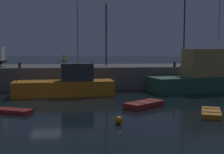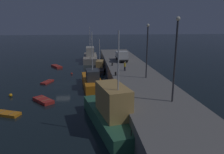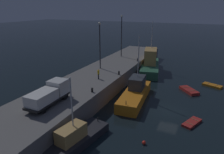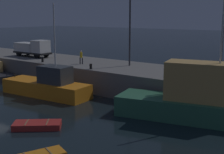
{
  "view_description": "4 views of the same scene",
  "coord_description": "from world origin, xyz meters",
  "px_view_note": "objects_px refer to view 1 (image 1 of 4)",
  "views": [
    {
      "loc": [
        3.21,
        -26.34,
        4.84
      ],
      "look_at": [
        6.55,
        9.22,
        1.48
      ],
      "focal_mm": 49.55,
      "sensor_mm": 36.0,
      "label": 1
    },
    {
      "loc": [
        38.06,
        4.93,
        11.04
      ],
      "look_at": [
        3.73,
        8.57,
        2.25
      ],
      "focal_mm": 34.78,
      "sensor_mm": 36.0,
      "label": 2
    },
    {
      "loc": [
        -25.58,
        -3.44,
        13.24
      ],
      "look_at": [
        3.97,
        10.25,
        2.13
      ],
      "focal_mm": 33.22,
      "sensor_mm": 36.0,
      "label": 3
    },
    {
      "loc": [
        26.23,
        -16.36,
        8.36
      ],
      "look_at": [
        6.29,
        10.16,
        1.83
      ],
      "focal_mm": 50.61,
      "sensor_mm": 36.0,
      "label": 4
    }
  ],
  "objects_px": {
    "dinghy_orange_near": "(144,104)",
    "bollard_central": "(20,65)",
    "dockworker": "(64,59)",
    "bollard_east": "(92,65)",
    "fishing_trawler_red": "(203,76)",
    "bollard_west": "(175,64)",
    "rowboat_blue_far": "(211,113)",
    "lamp_post_east": "(184,26)",
    "mooring_buoy_near": "(119,120)",
    "fishing_boat_blue": "(66,85)",
    "dinghy_red_small": "(13,111)",
    "lamp_post_west": "(106,28)"
  },
  "relations": [
    {
      "from": "lamp_post_east",
      "to": "mooring_buoy_near",
      "type": "bearing_deg",
      "value": -118.09
    },
    {
      "from": "mooring_buoy_near",
      "to": "bollard_east",
      "type": "bearing_deg",
      "value": 94.3
    },
    {
      "from": "fishing_boat_blue",
      "to": "bollard_east",
      "type": "xyz_separation_m",
      "value": [
        2.71,
        3.8,
        1.81
      ]
    },
    {
      "from": "fishing_boat_blue",
      "to": "rowboat_blue_far",
      "type": "height_order",
      "value": "fishing_boat_blue"
    },
    {
      "from": "fishing_boat_blue",
      "to": "mooring_buoy_near",
      "type": "xyz_separation_m",
      "value": [
        3.93,
        -12.39,
        -0.85
      ]
    },
    {
      "from": "dinghy_red_small",
      "to": "rowboat_blue_far",
      "type": "height_order",
      "value": "rowboat_blue_far"
    },
    {
      "from": "rowboat_blue_far",
      "to": "bollard_east",
      "type": "distance_m",
      "value": 16.68
    },
    {
      "from": "dinghy_red_small",
      "to": "dinghy_orange_near",
      "type": "bearing_deg",
      "value": 7.24
    },
    {
      "from": "bollard_east",
      "to": "mooring_buoy_near",
      "type": "bearing_deg",
      "value": -85.7
    },
    {
      "from": "dinghy_orange_near",
      "to": "mooring_buoy_near",
      "type": "height_order",
      "value": "mooring_buoy_near"
    },
    {
      "from": "rowboat_blue_far",
      "to": "mooring_buoy_near",
      "type": "distance_m",
      "value": 7.21
    },
    {
      "from": "dinghy_red_small",
      "to": "lamp_post_west",
      "type": "height_order",
      "value": "lamp_post_west"
    },
    {
      "from": "dinghy_orange_near",
      "to": "bollard_central",
      "type": "height_order",
      "value": "bollard_central"
    },
    {
      "from": "lamp_post_east",
      "to": "bollard_east",
      "type": "bearing_deg",
      "value": -159.15
    },
    {
      "from": "dinghy_red_small",
      "to": "bollard_west",
      "type": "distance_m",
      "value": 20.24
    },
    {
      "from": "lamp_post_west",
      "to": "bollard_east",
      "type": "relative_size",
      "value": 14.26
    },
    {
      "from": "fishing_boat_blue",
      "to": "dinghy_red_small",
      "type": "height_order",
      "value": "fishing_boat_blue"
    },
    {
      "from": "fishing_trawler_red",
      "to": "bollard_east",
      "type": "xyz_separation_m",
      "value": [
        -12.43,
        1.94,
        1.22
      ]
    },
    {
      "from": "dinghy_orange_near",
      "to": "lamp_post_east",
      "type": "distance_m",
      "value": 19.21
    },
    {
      "from": "lamp_post_east",
      "to": "bollard_central",
      "type": "xyz_separation_m",
      "value": [
        -20.55,
        -4.38,
        -4.88
      ]
    },
    {
      "from": "bollard_east",
      "to": "fishing_trawler_red",
      "type": "bearing_deg",
      "value": -8.87
    },
    {
      "from": "mooring_buoy_near",
      "to": "fishing_trawler_red",
      "type": "bearing_deg",
      "value": 51.79
    },
    {
      "from": "dockworker",
      "to": "bollard_central",
      "type": "xyz_separation_m",
      "value": [
        -4.92,
        -1.71,
        -0.63
      ]
    },
    {
      "from": "bollard_central",
      "to": "bollard_west",
      "type": "bearing_deg",
      "value": -1.12
    },
    {
      "from": "dinghy_red_small",
      "to": "lamp_post_west",
      "type": "relative_size",
      "value": 0.38
    },
    {
      "from": "dockworker",
      "to": "lamp_post_east",
      "type": "bearing_deg",
      "value": 9.69
    },
    {
      "from": "fishing_boat_blue",
      "to": "bollard_central",
      "type": "relative_size",
      "value": 18.24
    },
    {
      "from": "fishing_boat_blue",
      "to": "lamp_post_east",
      "type": "height_order",
      "value": "lamp_post_east"
    },
    {
      "from": "dinghy_orange_near",
      "to": "bollard_east",
      "type": "xyz_separation_m",
      "value": [
        -3.96,
        10.82,
        2.68
      ]
    },
    {
      "from": "fishing_trawler_red",
      "to": "bollard_west",
      "type": "relative_size",
      "value": 20.11
    },
    {
      "from": "fishing_trawler_red",
      "to": "dockworker",
      "type": "relative_size",
      "value": 7.67
    },
    {
      "from": "rowboat_blue_far",
      "to": "fishing_boat_blue",
      "type": "bearing_deg",
      "value": 136.06
    },
    {
      "from": "dinghy_orange_near",
      "to": "fishing_trawler_red",
      "type": "bearing_deg",
      "value": 46.35
    },
    {
      "from": "dinghy_orange_near",
      "to": "dockworker",
      "type": "distance_m",
      "value": 15.12
    },
    {
      "from": "fishing_trawler_red",
      "to": "lamp_post_west",
      "type": "xyz_separation_m",
      "value": [
        -10.44,
        6.46,
        5.69
      ]
    },
    {
      "from": "mooring_buoy_near",
      "to": "bollard_central",
      "type": "height_order",
      "value": "bollard_central"
    },
    {
      "from": "mooring_buoy_near",
      "to": "bollard_west",
      "type": "bearing_deg",
      "value": 62.27
    },
    {
      "from": "mooring_buoy_near",
      "to": "rowboat_blue_far",
      "type": "bearing_deg",
      "value": 15.33
    },
    {
      "from": "fishing_trawler_red",
      "to": "dockworker",
      "type": "distance_m",
      "value": 16.29
    },
    {
      "from": "dockworker",
      "to": "bollard_central",
      "type": "relative_size",
      "value": 2.83
    },
    {
      "from": "rowboat_blue_far",
      "to": "dinghy_orange_near",
      "type": "bearing_deg",
      "value": 140.53
    },
    {
      "from": "dockworker",
      "to": "bollard_east",
      "type": "height_order",
      "value": "dockworker"
    },
    {
      "from": "lamp_post_east",
      "to": "bollard_east",
      "type": "height_order",
      "value": "lamp_post_east"
    },
    {
      "from": "bollard_west",
      "to": "fishing_trawler_red",
      "type": "bearing_deg",
      "value": -35.34
    },
    {
      "from": "fishing_boat_blue",
      "to": "lamp_post_west",
      "type": "xyz_separation_m",
      "value": [
        4.71,
        8.31,
        6.28
      ]
    },
    {
      "from": "lamp_post_west",
      "to": "bollard_west",
      "type": "distance_m",
      "value": 10.0
    },
    {
      "from": "fishing_trawler_red",
      "to": "dinghy_orange_near",
      "type": "relative_size",
      "value": 3.33
    },
    {
      "from": "fishing_boat_blue",
      "to": "dinghy_orange_near",
      "type": "height_order",
      "value": "fishing_boat_blue"
    },
    {
      "from": "dockworker",
      "to": "bollard_east",
      "type": "distance_m",
      "value": 3.89
    },
    {
      "from": "dockworker",
      "to": "bollard_east",
      "type": "bearing_deg",
      "value": -32.09
    }
  ]
}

